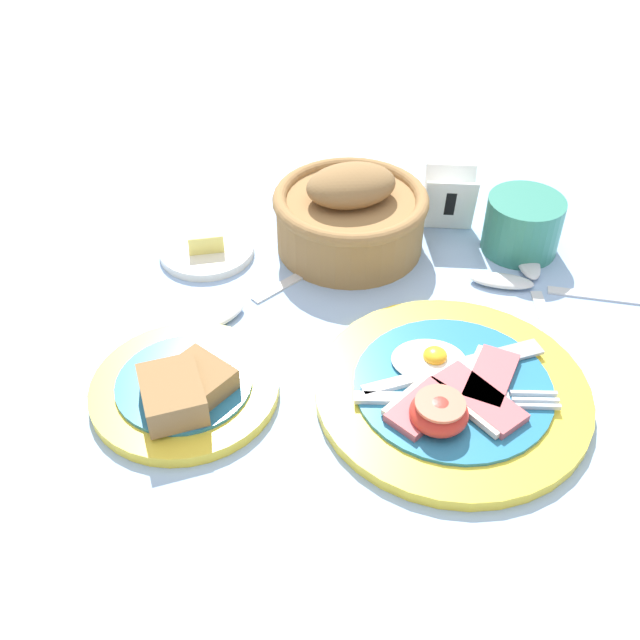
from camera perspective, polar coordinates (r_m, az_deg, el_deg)
ground_plane at (r=0.70m, az=4.42°, el=-6.99°), size 3.00×3.00×0.00m
breakfast_plate at (r=0.71m, az=9.97°, el=-5.37°), size 0.26×0.26×0.04m
bread_plate at (r=0.71m, az=-10.30°, el=-5.12°), size 0.18×0.18×0.05m
sugar_cup at (r=0.90m, az=15.20°, el=7.12°), size 0.09×0.09×0.07m
bread_basket at (r=0.87m, az=2.32°, el=8.06°), size 0.18×0.18×0.10m
butter_dish at (r=0.88m, az=-8.63°, el=5.44°), size 0.11×0.11×0.03m
number_card at (r=0.92m, az=9.82°, el=8.96°), size 0.06×0.05×0.07m
teaspoon_by_saucer at (r=0.87m, az=15.87°, el=3.23°), size 0.03×0.19×0.01m
teaspoon_near_cup at (r=0.86m, az=15.48°, el=2.62°), size 0.19×0.05×0.01m
teaspoon_stray at (r=0.80m, az=-6.36°, el=0.95°), size 0.15×0.15×0.01m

